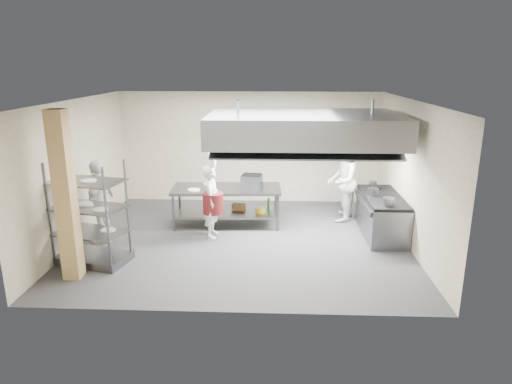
{
  "coord_description": "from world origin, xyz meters",
  "views": [
    {
      "loc": [
        0.7,
        -9.26,
        3.71
      ],
      "look_at": [
        0.29,
        0.2,
        1.04
      ],
      "focal_mm": 32.0,
      "sensor_mm": 36.0,
      "label": 1
    }
  ],
  "objects_px": {
    "island": "(227,206)",
    "cooking_range": "(381,216)",
    "chef_head": "(212,201)",
    "chef_line": "(341,181)",
    "pass_rack": "(89,213)",
    "chef_plating": "(100,201)",
    "stockpot": "(373,192)",
    "griddle": "(252,180)"
  },
  "relations": [
    {
      "from": "cooking_range",
      "to": "chef_line",
      "type": "height_order",
      "value": "chef_line"
    },
    {
      "from": "cooking_range",
      "to": "chef_plating",
      "type": "relative_size",
      "value": 1.12
    },
    {
      "from": "cooking_range",
      "to": "chef_head",
      "type": "distance_m",
      "value": 3.79
    },
    {
      "from": "island",
      "to": "chef_line",
      "type": "distance_m",
      "value": 2.82
    },
    {
      "from": "chef_head",
      "to": "island",
      "type": "bearing_deg",
      "value": -15.01
    },
    {
      "from": "island",
      "to": "chef_head",
      "type": "bearing_deg",
      "value": -109.64
    },
    {
      "from": "island",
      "to": "griddle",
      "type": "distance_m",
      "value": 0.86
    },
    {
      "from": "chef_line",
      "to": "chef_plating",
      "type": "xyz_separation_m",
      "value": [
        -5.29,
        -1.63,
        -0.09
      ]
    },
    {
      "from": "cooking_range",
      "to": "chef_line",
      "type": "distance_m",
      "value": 1.36
    },
    {
      "from": "pass_rack",
      "to": "cooking_range",
      "type": "distance_m",
      "value": 6.16
    },
    {
      "from": "chef_plating",
      "to": "stockpot",
      "type": "xyz_separation_m",
      "value": [
        5.86,
        0.67,
        0.09
      ]
    },
    {
      "from": "chef_head",
      "to": "chef_plating",
      "type": "distance_m",
      "value": 2.36
    },
    {
      "from": "pass_rack",
      "to": "chef_head",
      "type": "relative_size",
      "value": 1.23
    },
    {
      "from": "chef_plating",
      "to": "stockpot",
      "type": "height_order",
      "value": "chef_plating"
    },
    {
      "from": "chef_head",
      "to": "griddle",
      "type": "relative_size",
      "value": 3.35
    },
    {
      "from": "pass_rack",
      "to": "chef_line",
      "type": "distance_m",
      "value": 5.76
    },
    {
      "from": "island",
      "to": "cooking_range",
      "type": "relative_size",
      "value": 1.26
    },
    {
      "from": "island",
      "to": "chef_head",
      "type": "distance_m",
      "value": 0.9
    },
    {
      "from": "island",
      "to": "stockpot",
      "type": "bearing_deg",
      "value": -11.61
    },
    {
      "from": "stockpot",
      "to": "chef_line",
      "type": "bearing_deg",
      "value": 120.58
    },
    {
      "from": "griddle",
      "to": "cooking_range",
      "type": "bearing_deg",
      "value": -7.03
    },
    {
      "from": "chef_line",
      "to": "chef_plating",
      "type": "distance_m",
      "value": 5.54
    },
    {
      "from": "chef_plating",
      "to": "pass_rack",
      "type": "bearing_deg",
      "value": 16.02
    },
    {
      "from": "pass_rack",
      "to": "griddle",
      "type": "relative_size",
      "value": 4.12
    },
    {
      "from": "chef_head",
      "to": "chef_line",
      "type": "relative_size",
      "value": 0.82
    },
    {
      "from": "chef_head",
      "to": "stockpot",
      "type": "height_order",
      "value": "chef_head"
    },
    {
      "from": "pass_rack",
      "to": "griddle",
      "type": "height_order",
      "value": "pass_rack"
    },
    {
      "from": "island",
      "to": "chef_line",
      "type": "bearing_deg",
      "value": 6.44
    },
    {
      "from": "chef_line",
      "to": "chef_plating",
      "type": "relative_size",
      "value": 1.1
    },
    {
      "from": "cooking_range",
      "to": "stockpot",
      "type": "bearing_deg",
      "value": 179.84
    },
    {
      "from": "chef_head",
      "to": "chef_plating",
      "type": "relative_size",
      "value": 0.9
    },
    {
      "from": "stockpot",
      "to": "chef_head",
      "type": "bearing_deg",
      "value": -175.28
    },
    {
      "from": "chef_plating",
      "to": "stockpot",
      "type": "relative_size",
      "value": 7.33
    },
    {
      "from": "chef_head",
      "to": "griddle",
      "type": "height_order",
      "value": "chef_head"
    },
    {
      "from": "cooking_range",
      "to": "chef_head",
      "type": "height_order",
      "value": "chef_head"
    },
    {
      "from": "griddle",
      "to": "chef_plating",
      "type": "bearing_deg",
      "value": -147.15
    },
    {
      "from": "chef_head",
      "to": "stockpot",
      "type": "relative_size",
      "value": 6.62
    },
    {
      "from": "chef_plating",
      "to": "griddle",
      "type": "bearing_deg",
      "value": 120.32
    },
    {
      "from": "island",
      "to": "cooking_range",
      "type": "bearing_deg",
      "value": -11.09
    },
    {
      "from": "island",
      "to": "chef_plating",
      "type": "xyz_separation_m",
      "value": [
        -2.56,
        -1.17,
        0.44
      ]
    },
    {
      "from": "chef_line",
      "to": "griddle",
      "type": "xyz_separation_m",
      "value": [
        -2.16,
        -0.17,
        0.04
      ]
    },
    {
      "from": "cooking_range",
      "to": "stockpot",
      "type": "distance_m",
      "value": 0.61
    }
  ]
}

